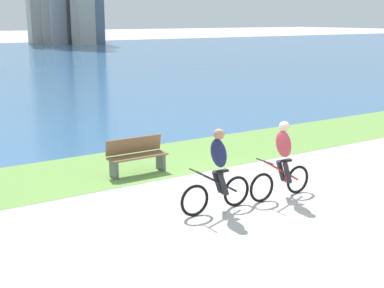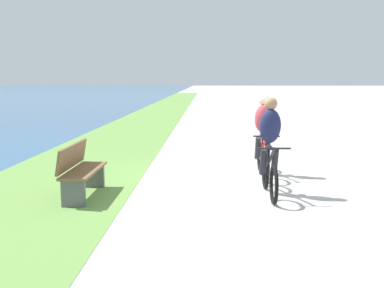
% 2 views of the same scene
% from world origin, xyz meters
% --- Properties ---
extents(ground_plane, '(300.00, 300.00, 0.00)m').
position_xyz_m(ground_plane, '(0.00, 0.00, 0.00)').
color(ground_plane, '#B2AFA8').
extents(grass_strip_bayside, '(120.00, 3.15, 0.01)m').
position_xyz_m(grass_strip_bayside, '(0.00, 3.50, 0.00)').
color(grass_strip_bayside, '#6B9947').
rests_on(grass_strip_bayside, ground).
extents(cyclist_lead, '(1.67, 0.52, 1.68)m').
position_xyz_m(cyclist_lead, '(-1.05, -0.46, 0.84)').
color(cyclist_lead, black).
rests_on(cyclist_lead, ground).
extents(cyclist_trailing, '(1.66, 0.52, 1.67)m').
position_xyz_m(cyclist_trailing, '(0.58, -0.55, 0.83)').
color(cyclist_trailing, black).
rests_on(cyclist_trailing, ground).
extents(bench_near_path, '(1.50, 0.47, 0.90)m').
position_xyz_m(bench_near_path, '(-1.21, 2.75, 0.45)').
color(bench_near_path, brown).
rests_on(bench_near_path, ground).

